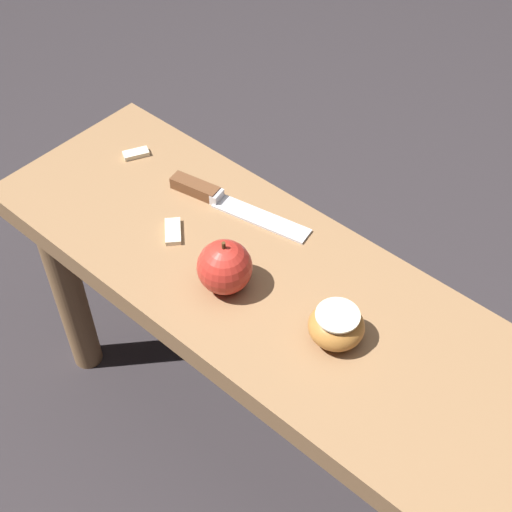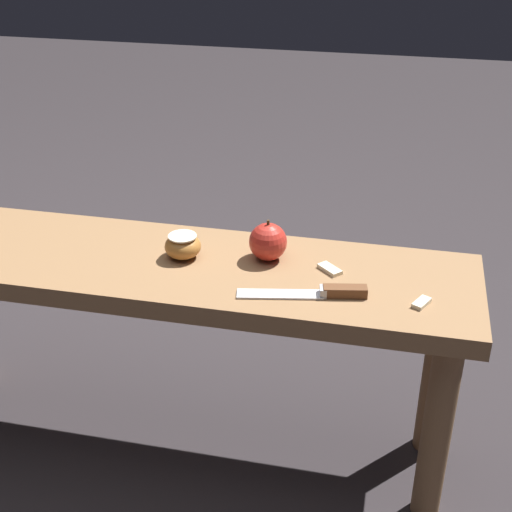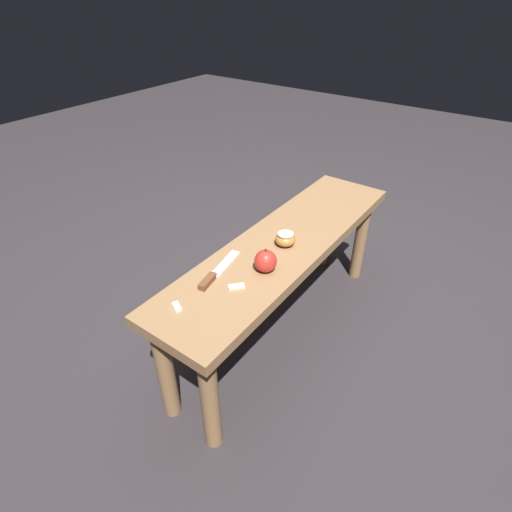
{
  "view_description": "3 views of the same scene",
  "coord_description": "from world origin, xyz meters",
  "px_view_note": "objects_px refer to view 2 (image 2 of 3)",
  "views": [
    {
      "loc": [
        0.26,
        -0.5,
        1.23
      ],
      "look_at": [
        -0.18,
        0.0,
        0.5
      ],
      "focal_mm": 50.0,
      "sensor_mm": 36.0,
      "label": 1
    },
    {
      "loc": [
        -0.44,
        1.19,
        1.17
      ],
      "look_at": [
        -0.18,
        0.0,
        0.5
      ],
      "focal_mm": 50.0,
      "sensor_mm": 36.0,
      "label": 2
    },
    {
      "loc": [
        -1.08,
        -0.65,
        1.28
      ],
      "look_at": [
        -0.18,
        0.0,
        0.5
      ],
      "focal_mm": 28.0,
      "sensor_mm": 36.0,
      "label": 3
    }
  ],
  "objects_px": {
    "knife": "(323,292)",
    "apple_whole": "(268,242)",
    "wooden_bench": "(170,295)",
    "apple_cut": "(183,246)"
  },
  "relations": [
    {
      "from": "apple_whole",
      "to": "apple_cut",
      "type": "xyz_separation_m",
      "value": [
        0.17,
        0.03,
        -0.01
      ]
    },
    {
      "from": "wooden_bench",
      "to": "apple_cut",
      "type": "distance_m",
      "value": 0.11
    },
    {
      "from": "knife",
      "to": "apple_whole",
      "type": "height_order",
      "value": "apple_whole"
    },
    {
      "from": "knife",
      "to": "apple_cut",
      "type": "relative_size",
      "value": 3.26
    },
    {
      "from": "wooden_bench",
      "to": "knife",
      "type": "height_order",
      "value": "knife"
    },
    {
      "from": "wooden_bench",
      "to": "apple_whole",
      "type": "xyz_separation_m",
      "value": [
        -0.2,
        -0.05,
        0.12
      ]
    },
    {
      "from": "wooden_bench",
      "to": "apple_cut",
      "type": "height_order",
      "value": "apple_cut"
    },
    {
      "from": "wooden_bench",
      "to": "knife",
      "type": "distance_m",
      "value": 0.34
    },
    {
      "from": "apple_whole",
      "to": "apple_cut",
      "type": "height_order",
      "value": "apple_whole"
    },
    {
      "from": "apple_cut",
      "to": "apple_whole",
      "type": "bearing_deg",
      "value": -170.1
    }
  ]
}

